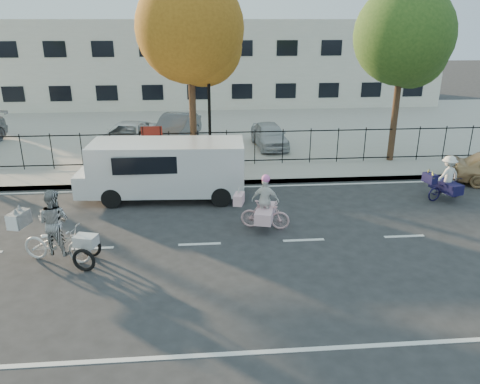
{
  "coord_description": "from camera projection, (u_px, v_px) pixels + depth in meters",
  "views": [
    {
      "loc": [
        0.13,
        -11.97,
        6.0
      ],
      "look_at": [
        1.26,
        1.2,
        1.1
      ],
      "focal_mm": 35.0,
      "sensor_mm": 36.0,
      "label": 1
    }
  ],
  "objects": [
    {
      "name": "unicorn_bike",
      "position": [
        264.0,
        209.0,
        14.06
      ],
      "size": [
        1.75,
        1.26,
        1.73
      ],
      "rotation": [
        0.0,
        0.0,
        1.3
      ],
      "color": "beige",
      "rests_on": "ground"
    },
    {
      "name": "street_sign",
      "position": [
        152.0,
        139.0,
        18.97
      ],
      "size": [
        0.85,
        0.06,
        1.8
      ],
      "color": "black",
      "rests_on": "sidewalk"
    },
    {
      "name": "curb",
      "position": [
        199.0,
        183.0,
        17.95
      ],
      "size": [
        60.0,
        0.1,
        0.15
      ],
      "primitive_type": "cube",
      "color": "#A8A399",
      "rests_on": "ground"
    },
    {
      "name": "lot_car_d",
      "position": [
        269.0,
        135.0,
        22.61
      ],
      "size": [
        1.67,
        3.55,
        1.17
      ],
      "primitive_type": "imported",
      "rotation": [
        0.0,
        0.0,
        0.09
      ],
      "color": "#B9BCC1",
      "rests_on": "parking_lot"
    },
    {
      "name": "lot_car_b",
      "position": [
        127.0,
        137.0,
        22.08
      ],
      "size": [
        2.97,
        4.85,
        1.25
      ],
      "primitive_type": "imported",
      "rotation": [
        0.0,
        0.0,
        -0.21
      ],
      "color": "white",
      "rests_on": "parking_lot"
    },
    {
      "name": "bull_bike",
      "position": [
        446.0,
        182.0,
        16.36
      ],
      "size": [
        1.77,
        1.24,
        1.59
      ],
      "rotation": [
        0.0,
        0.0,
        1.87
      ],
      "color": "#120F34",
      "rests_on": "ground"
    },
    {
      "name": "ground",
      "position": [
        200.0,
        244.0,
        13.25
      ],
      "size": [
        120.0,
        120.0,
        0.0
      ],
      "primitive_type": "plane",
      "color": "#333334"
    },
    {
      "name": "tree_east",
      "position": [
        406.0,
        40.0,
        19.01
      ],
      "size": [
        4.04,
        4.04,
        7.41
      ],
      "color": "#442D1D",
      "rests_on": "ground"
    },
    {
      "name": "white_van",
      "position": [
        165.0,
        168.0,
        16.32
      ],
      "size": [
        5.82,
        2.2,
        2.04
      ],
      "rotation": [
        0.0,
        0.0,
        -0.05
      ],
      "color": "white",
      "rests_on": "ground"
    },
    {
      "name": "lot_car_c",
      "position": [
        176.0,
        129.0,
        23.39
      ],
      "size": [
        2.57,
        4.47,
        1.39
      ],
      "primitive_type": "imported",
      "rotation": [
        0.0,
        0.0,
        -0.27
      ],
      "color": "#4F5257",
      "rests_on": "parking_lot"
    },
    {
      "name": "sidewalk",
      "position": [
        199.0,
        175.0,
        18.93
      ],
      "size": [
        60.0,
        2.2,
        0.15
      ],
      "primitive_type": "cube",
      "color": "#A8A399",
      "rests_on": "ground"
    },
    {
      "name": "tree_mid",
      "position": [
        194.0,
        34.0,
        18.23
      ],
      "size": [
        4.25,
        4.25,
        7.79
      ],
      "color": "#442D1D",
      "rests_on": "ground"
    },
    {
      "name": "parking_lot",
      "position": [
        198.0,
        127.0,
        27.24
      ],
      "size": [
        60.0,
        15.6,
        0.15
      ],
      "primitive_type": "cube",
      "color": "#A8A399",
      "rests_on": "ground"
    },
    {
      "name": "iron_fence",
      "position": [
        198.0,
        148.0,
        19.67
      ],
      "size": [
        58.0,
        0.06,
        1.5
      ],
      "primitive_type": null,
      "color": "black",
      "rests_on": "sidewalk"
    },
    {
      "name": "road_markings",
      "position": [
        200.0,
        244.0,
        13.25
      ],
      "size": [
        60.0,
        9.52,
        0.01
      ],
      "primitive_type": null,
      "color": "silver",
      "rests_on": "ground"
    },
    {
      "name": "building",
      "position": [
        197.0,
        61.0,
        35.57
      ],
      "size": [
        34.0,
        10.0,
        6.0
      ],
      "primitive_type": "cube",
      "color": "silver",
      "rests_on": "ground"
    },
    {
      "name": "lamppost",
      "position": [
        209.0,
        96.0,
        18.57
      ],
      "size": [
        0.36,
        0.36,
        4.33
      ],
      "color": "black",
      "rests_on": "sidewalk"
    },
    {
      "name": "zebra_trike",
      "position": [
        56.0,
        234.0,
        12.09
      ],
      "size": [
        2.33,
        1.37,
        2.0
      ],
      "rotation": [
        0.0,
        0.0,
        1.29
      ],
      "color": "silver",
      "rests_on": "ground"
    }
  ]
}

